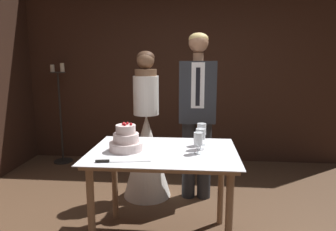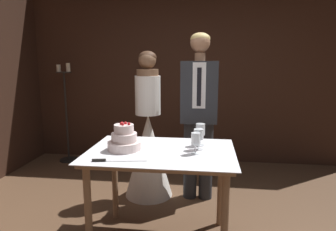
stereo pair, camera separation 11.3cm
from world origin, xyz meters
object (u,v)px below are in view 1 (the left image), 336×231
wine_glass_near (202,130)px  candle_stand (61,119)px  cake_table (163,163)px  tiered_cake (126,140)px  bride (147,145)px  wine_glass_middle (198,140)px  wine_glass_far (201,135)px  cake_knife (112,161)px  groom (197,109)px

wine_glass_near → candle_stand: bearing=140.1°
cake_table → candle_stand: 2.59m
tiered_cake → bride: bride is taller
wine_glass_middle → wine_glass_far: wine_glass_far is taller
wine_glass_middle → bride: size_ratio=0.10×
wine_glass_near → wine_glass_far: wine_glass_near is taller
cake_knife → wine_glass_far: 0.75m
cake_table → wine_glass_far: wine_glass_far is taller
wine_glass_far → groom: (-0.02, 0.82, 0.08)m
wine_glass_near → wine_glass_far: 0.13m
bride → candle_stand: size_ratio=1.09×
cake_knife → candle_stand: bearing=112.7°
wine_glass_middle → bride: bearing=121.0°
cake_table → wine_glass_middle: size_ratio=7.01×
tiered_cake → bride: size_ratio=0.17×
tiered_cake → wine_glass_near: size_ratio=1.42×
cake_table → tiered_cake: (-0.30, -0.02, 0.19)m
tiered_cake → groom: groom is taller
wine_glass_middle → candle_stand: candle_stand is taller
cake_knife → wine_glass_near: size_ratio=2.08×
tiered_cake → wine_glass_far: bearing=7.7°
tiered_cake → bride: 0.95m
cake_table → candle_stand: candle_stand is taller
groom → candle_stand: groom is taller
cake_knife → groom: size_ratio=0.22×
cake_table → wine_glass_near: (0.31, 0.19, 0.24)m
cake_knife → bride: bride is taller
candle_stand → bride: bearing=-35.0°
groom → cake_knife: bearing=-117.3°
cake_knife → candle_stand: 2.64m
bride → groom: size_ratio=0.90×
wine_glass_far → bride: (-0.58, 0.82, -0.34)m
wine_glass_far → bride: size_ratio=0.11×
wine_glass_far → tiered_cake: bearing=-172.3°
cake_table → groom: 0.98m
cake_knife → candle_stand: (-1.41, 2.23, -0.14)m
tiered_cake → groom: (0.58, 0.90, 0.12)m
tiered_cake → wine_glass_near: 0.65m
wine_glass_near → bride: (-0.59, 0.69, -0.35)m
cake_table → wine_glass_near: size_ratio=6.22×
wine_glass_near → groom: bearing=92.6°
wine_glass_far → bride: 1.06m
tiered_cake → wine_glass_middle: size_ratio=1.60×
tiered_cake → wine_glass_near: (0.62, 0.21, 0.05)m
cake_knife → bride: (0.06, 1.20, -0.22)m
bride → groom: 0.70m
wine_glass_near → bride: size_ratio=0.12×
cake_table → cake_knife: cake_knife is taller
cake_knife → candle_stand: candle_stand is taller
tiered_cake → cake_knife: (-0.03, -0.30, -0.08)m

